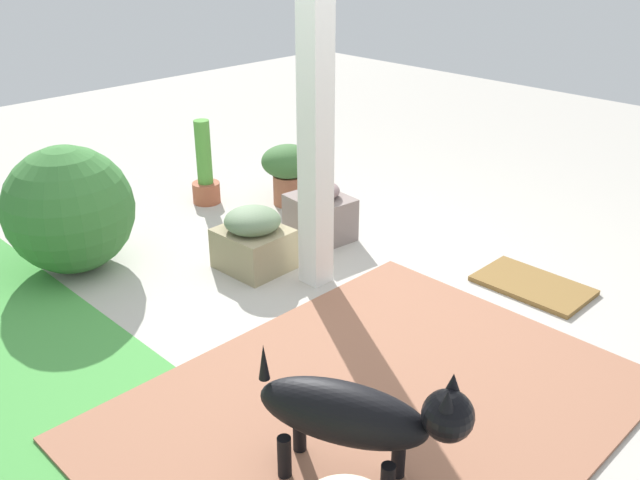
% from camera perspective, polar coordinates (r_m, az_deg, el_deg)
% --- Properties ---
extents(ground_plane, '(12.00, 12.00, 0.00)m').
position_cam_1_polar(ground_plane, '(4.07, 0.48, -5.15)').
color(ground_plane, '#B3ADA3').
extents(brick_path, '(1.80, 2.40, 0.02)m').
position_cam_1_polar(brick_path, '(3.27, 4.44, -13.71)').
color(brick_path, '#9A644A').
rests_on(brick_path, ground).
extents(porch_pillar, '(0.15, 0.15, 2.10)m').
position_cam_1_polar(porch_pillar, '(3.92, -0.37, 10.29)').
color(porch_pillar, white).
rests_on(porch_pillar, ground).
extents(stone_planter_nearest, '(0.46, 0.39, 0.41)m').
position_cam_1_polar(stone_planter_nearest, '(4.81, 0.00, 2.26)').
color(stone_planter_nearest, gray).
rests_on(stone_planter_nearest, ground).
extents(stone_planter_near, '(0.44, 0.40, 0.41)m').
position_cam_1_polar(stone_planter_near, '(4.40, -5.54, 0.03)').
color(stone_planter_near, '#978966').
rests_on(stone_planter_near, ground).
extents(round_shrub, '(0.81, 0.81, 0.81)m').
position_cam_1_polar(round_shrub, '(4.58, -20.03, 2.39)').
color(round_shrub, '#377233').
rests_on(round_shrub, ground).
extents(terracotta_pot_tall, '(0.22, 0.22, 0.67)m').
position_cam_1_polar(terracotta_pot_tall, '(5.48, -9.49, 5.46)').
color(terracotta_pot_tall, '#9E5137').
rests_on(terracotta_pot_tall, ground).
extents(terracotta_pot_broad, '(0.41, 0.41, 0.47)m').
position_cam_1_polar(terracotta_pot_broad, '(5.37, -2.65, 5.95)').
color(terracotta_pot_broad, '#9B573E').
rests_on(terracotta_pot_broad, ground).
extents(dog, '(0.82, 0.51, 0.58)m').
position_cam_1_polar(dog, '(2.71, 3.09, -14.25)').
color(dog, black).
rests_on(dog, ground).
extents(doormat, '(0.66, 0.41, 0.03)m').
position_cam_1_polar(doormat, '(4.42, 17.18, -3.60)').
color(doormat, brown).
rests_on(doormat, ground).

